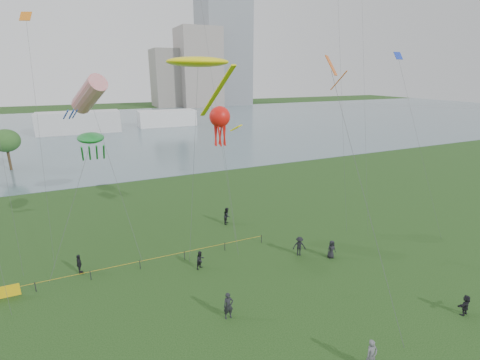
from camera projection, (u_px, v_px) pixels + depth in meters
name	position (u px, v px, depth m)	size (l,w,h in m)	color
ground_plane	(304.00, 341.00, 22.29)	(400.00, 400.00, 0.00)	#163310
lake	(122.00, 128.00, 109.28)	(400.00, 120.00, 0.08)	slate
building_mid	(199.00, 68.00, 175.83)	(20.00, 20.00, 38.00)	gray
building_low	(169.00, 78.00, 176.99)	(16.00, 18.00, 28.00)	slate
pavilion_left	(79.00, 122.00, 99.31)	(22.00, 8.00, 6.00)	silver
pavilion_right	(167.00, 118.00, 112.35)	(18.00, 7.00, 5.00)	silver
fence	(62.00, 280.00, 27.87)	(24.07, 0.07, 1.05)	black
kite_flyer	(371.00, 355.00, 19.88)	(0.71, 0.47, 1.95)	#5A5A61
spectator_a	(200.00, 260.00, 30.32)	(0.80, 0.62, 1.65)	black
spectator_b	(299.00, 246.00, 32.51)	(1.21, 0.70, 1.88)	black
spectator_c	(79.00, 264.00, 29.53)	(1.04, 0.43, 1.77)	black
spectator_d	(331.00, 249.00, 32.07)	(0.85, 0.55, 1.73)	black
spectator_e	(465.00, 305.00, 24.50)	(1.43, 0.46, 1.55)	black
spectator_f	(228.00, 306.00, 24.10)	(0.71, 0.47, 1.96)	black
spectator_g	(227.00, 216.00, 39.37)	(0.94, 0.73, 1.93)	black
kite_stingray	(198.00, 63.00, 29.31)	(5.50, 10.19, 17.78)	#3F3F42
kite_windsock	(89.00, 95.00, 31.82)	(5.00, 8.97, 16.46)	#3F3F42
kite_creature	(91.00, 138.00, 29.73)	(5.69, 5.21, 11.52)	#3F3F42
kite_octopus	(220.00, 118.00, 34.47)	(2.09, 6.70, 13.35)	#3F3F42
kite_delta	(334.00, 77.00, 24.19)	(1.68, 9.71, 17.63)	#3F3F42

